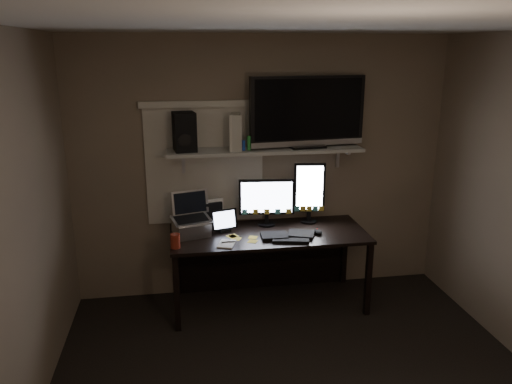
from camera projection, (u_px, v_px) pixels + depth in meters
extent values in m
plane|color=silver|center=(318.00, 23.00, 2.76)|extent=(3.60, 3.60, 0.00)
plane|color=#6A5C4C|center=(262.00, 168.00, 4.81)|extent=(3.60, 0.00, 3.60)
plane|color=#6A5C4C|center=(4.00, 252.00, 2.83)|extent=(0.00, 3.60, 3.60)
cube|color=silver|center=(205.00, 166.00, 4.70)|extent=(1.10, 0.02, 1.10)
cube|color=black|center=(269.00, 234.00, 4.61)|extent=(1.80, 0.75, 0.03)
cube|color=black|center=(262.00, 255.00, 5.04)|extent=(1.80, 0.02, 0.70)
cube|color=black|center=(177.00, 294.00, 4.26)|extent=(0.05, 0.05, 0.70)
cube|color=black|center=(368.00, 279.00, 4.52)|extent=(0.05, 0.05, 0.70)
cube|color=black|center=(176.00, 262.00, 4.89)|extent=(0.05, 0.05, 0.70)
cube|color=black|center=(344.00, 251.00, 5.16)|extent=(0.05, 0.05, 0.70)
cube|color=#A6A7A2|center=(265.00, 150.00, 4.59)|extent=(1.80, 0.35, 0.03)
cube|color=black|center=(267.00, 202.00, 4.74)|extent=(0.53, 0.11, 0.46)
cube|color=black|center=(309.00, 193.00, 4.81)|extent=(0.30, 0.09, 0.60)
cube|color=black|center=(288.00, 235.00, 4.49)|extent=(0.52, 0.29, 0.03)
ellipsoid|color=black|center=(318.00, 232.00, 4.56)|extent=(0.09, 0.12, 0.04)
cube|color=white|center=(227.00, 244.00, 4.32)|extent=(0.19, 0.22, 0.01)
cube|color=black|center=(224.00, 221.00, 4.60)|extent=(0.27, 0.17, 0.22)
cube|color=black|center=(211.00, 214.00, 4.72)|extent=(0.22, 0.14, 0.26)
cube|color=#B2B2B6|center=(191.00, 215.00, 4.48)|extent=(0.40, 0.36, 0.38)
cylinder|color=maroon|center=(175.00, 241.00, 4.24)|extent=(0.09, 0.09, 0.12)
cube|color=black|center=(308.00, 112.00, 4.55)|extent=(1.10, 0.31, 0.65)
cube|color=#BAB7A8|center=(235.00, 131.00, 4.52)|extent=(0.13, 0.28, 0.32)
cube|color=black|center=(184.00, 132.00, 4.43)|extent=(0.22, 0.25, 0.35)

